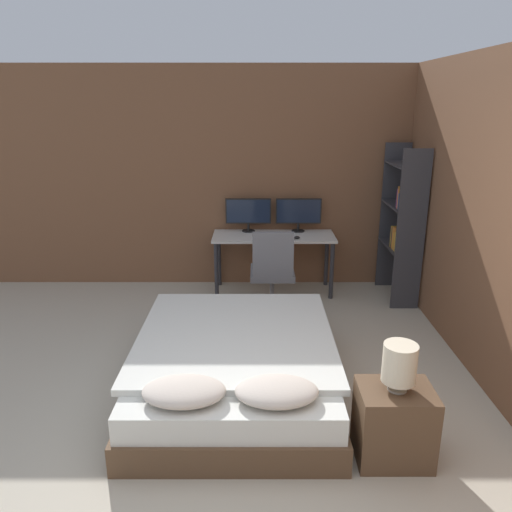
{
  "coord_description": "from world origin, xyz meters",
  "views": [
    {
      "loc": [
        -0.04,
        -2.26,
        2.3
      ],
      "look_at": [
        -0.02,
        2.65,
        0.75
      ],
      "focal_mm": 35.0,
      "sensor_mm": 36.0,
      "label": 1
    }
  ],
  "objects": [
    {
      "name": "wall_back",
      "position": [
        0.0,
        3.91,
        1.35
      ],
      "size": [
        12.0,
        0.06,
        2.7
      ],
      "color": "brown",
      "rests_on": "ground_plane"
    },
    {
      "name": "wall_side_right",
      "position": [
        1.87,
        1.5,
        1.35
      ],
      "size": [
        0.06,
        12.0,
        2.7
      ],
      "color": "brown",
      "rests_on": "ground_plane"
    },
    {
      "name": "bed",
      "position": [
        -0.21,
        1.31,
        0.24
      ],
      "size": [
        1.58,
        2.03,
        0.55
      ],
      "color": "brown",
      "rests_on": "ground_plane"
    },
    {
      "name": "nightstand",
      "position": [
        0.87,
        0.53,
        0.26
      ],
      "size": [
        0.48,
        0.38,
        0.52
      ],
      "color": "brown",
      "rests_on": "ground_plane"
    },
    {
      "name": "bedside_lamp",
      "position": [
        0.87,
        0.53,
        0.7
      ],
      "size": [
        0.22,
        0.22,
        0.32
      ],
      "color": "gray",
      "rests_on": "nightstand"
    },
    {
      "name": "desk",
      "position": [
        0.18,
        3.56,
        0.63
      ],
      "size": [
        1.47,
        0.56,
        0.73
      ],
      "color": "beige",
      "rests_on": "ground_plane"
    },
    {
      "name": "monitor_left",
      "position": [
        -0.13,
        3.74,
        0.97
      ],
      "size": [
        0.56,
        0.16,
        0.41
      ],
      "color": "black",
      "rests_on": "desk"
    },
    {
      "name": "monitor_right",
      "position": [
        0.48,
        3.74,
        0.97
      ],
      "size": [
        0.56,
        0.16,
        0.41
      ],
      "color": "black",
      "rests_on": "desk"
    },
    {
      "name": "keyboard",
      "position": [
        0.18,
        3.39,
        0.74
      ],
      "size": [
        0.35,
        0.13,
        0.02
      ],
      "color": "black",
      "rests_on": "desk"
    },
    {
      "name": "computer_mouse",
      "position": [
        0.44,
        3.39,
        0.74
      ],
      "size": [
        0.07,
        0.05,
        0.04
      ],
      "color": "black",
      "rests_on": "desk"
    },
    {
      "name": "office_chair",
      "position": [
        0.14,
        2.89,
        0.41
      ],
      "size": [
        0.52,
        0.52,
        0.98
      ],
      "color": "black",
      "rests_on": "ground_plane"
    },
    {
      "name": "bookshelf",
      "position": [
        1.66,
        3.33,
        0.96
      ],
      "size": [
        0.32,
        0.77,
        1.81
      ],
      "color": "#333338",
      "rests_on": "ground_plane"
    }
  ]
}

